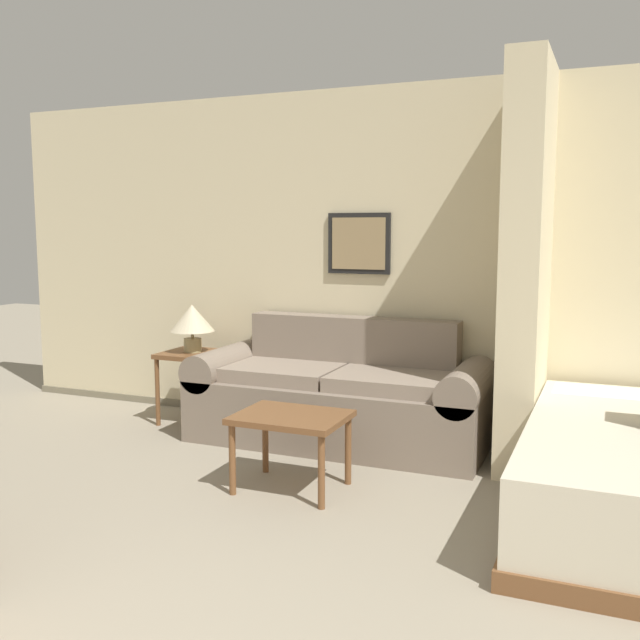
% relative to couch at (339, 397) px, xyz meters
% --- Properties ---
extents(wall_back, '(6.90, 0.16, 2.60)m').
position_rel_couch_xyz_m(wall_back, '(0.24, 0.48, 0.96)').
color(wall_back, beige).
rests_on(wall_back, ground_plane).
extents(wall_partition_pillar, '(0.24, 0.82, 2.60)m').
position_rel_couch_xyz_m(wall_partition_pillar, '(1.28, 0.01, 0.97)').
color(wall_partition_pillar, beige).
rests_on(wall_partition_pillar, ground_plane).
extents(couch, '(2.15, 0.84, 0.89)m').
position_rel_couch_xyz_m(couch, '(0.00, 0.00, 0.00)').
color(couch, gray).
rests_on(couch, ground_plane).
extents(coffee_table, '(0.64, 0.50, 0.46)m').
position_rel_couch_xyz_m(coffee_table, '(0.09, -1.01, 0.07)').
color(coffee_table, brown).
rests_on(coffee_table, ground_plane).
extents(side_table, '(0.47, 0.47, 0.57)m').
position_rel_couch_xyz_m(side_table, '(-1.27, 0.05, 0.15)').
color(side_table, brown).
rests_on(side_table, ground_plane).
extents(table_lamp, '(0.35, 0.35, 0.38)m').
position_rel_couch_xyz_m(table_lamp, '(-1.27, 0.05, 0.50)').
color(table_lamp, tan).
rests_on(table_lamp, side_table).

